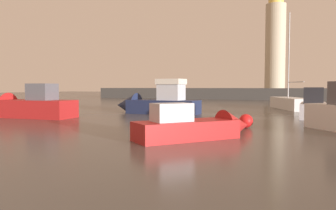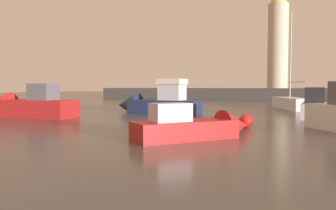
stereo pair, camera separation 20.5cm
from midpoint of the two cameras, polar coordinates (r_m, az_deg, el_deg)
The scene contains 9 objects.
ground_plane at distance 33.10m, azimuth 11.52°, elevation -0.97°, with size 220.00×220.00×0.00m, color #4C4742.
breakwater at distance 63.78m, azimuth 17.28°, elevation 1.83°, with size 69.16×5.82×2.10m, color #423F3D.
lighthouse at distance 64.23m, azimuth 18.45°, elevation 10.57°, with size 3.58×3.58×18.44m.
motorboat_0 at distance 15.10m, azimuth 5.99°, elevation -3.72°, with size 4.98×5.50×1.96m.
motorboat_2 at distance 27.91m, azimuth -23.22°, elevation -0.21°, with size 7.91×2.93×2.99m.
motorboat_3 at distance 29.22m, azimuth -2.21°, elevation 0.34°, with size 7.92×2.59×3.48m.
motorboat_4 at distance 27.97m, azimuth 24.06°, elevation -0.32°, with size 1.85×6.34×2.52m.
sailboat_moored at distance 36.98m, azimuth 20.71°, elevation 0.31°, with size 4.74×7.85×10.18m.
mooring_buoy at distance 19.33m, azimuth 13.51°, elevation -2.69°, with size 0.78×0.78×0.78m, color red.
Camera 2 is at (6.86, -1.20, 2.32)m, focal length 35.50 mm.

